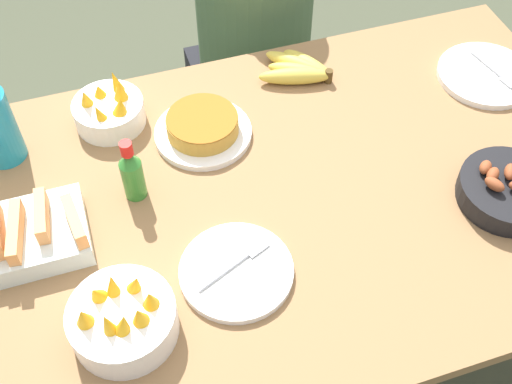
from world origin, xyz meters
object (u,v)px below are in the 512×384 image
(person_figure, at_px, (254,59))
(banana_bunch, at_px, (300,69))
(skillet, at_px, (511,190))
(empty_plate_near_front, at_px, (236,271))
(melon_tray, at_px, (10,239))
(empty_plate_far_left, at_px, (486,75))
(fruit_bowl_mango, at_px, (123,319))
(fruit_bowl_citrus, at_px, (109,110))
(frittata_plate_center, at_px, (203,128))
(hot_sauce_bottle, at_px, (132,173))

(person_figure, bearing_deg, banana_bunch, -90.83)
(skillet, bearing_deg, empty_plate_near_front, -168.19)
(melon_tray, bearing_deg, empty_plate_far_left, 7.96)
(melon_tray, height_order, empty_plate_far_left, melon_tray)
(fruit_bowl_mango, bearing_deg, empty_plate_near_front, 13.23)
(fruit_bowl_mango, xyz_separation_m, fruit_bowl_citrus, (0.07, 0.54, -0.00))
(melon_tray, xyz_separation_m, empty_plate_near_front, (0.41, -0.19, -0.03))
(empty_plate_far_left, relative_size, person_figure, 0.21)
(fruit_bowl_mango, bearing_deg, skillet, 3.69)
(frittata_plate_center, height_order, empty_plate_far_left, frittata_plate_center)
(empty_plate_far_left, relative_size, fruit_bowl_citrus, 1.47)
(empty_plate_far_left, height_order, person_figure, person_figure)
(fruit_bowl_mango, distance_m, person_figure, 1.14)
(hot_sauce_bottle, relative_size, person_figure, 0.13)
(banana_bunch, relative_size, person_figure, 0.17)
(banana_bunch, distance_m, skillet, 0.58)
(frittata_plate_center, bearing_deg, hot_sauce_bottle, -145.90)
(frittata_plate_center, bearing_deg, empty_plate_far_left, -1.88)
(empty_plate_far_left, bearing_deg, banana_bunch, 161.16)
(banana_bunch, xyz_separation_m, empty_plate_near_front, (-0.32, -0.51, -0.01))
(skillet, relative_size, hot_sauce_bottle, 2.29)
(empty_plate_near_front, distance_m, hot_sauce_bottle, 0.30)
(banana_bunch, distance_m, melon_tray, 0.79)
(fruit_bowl_citrus, bearing_deg, fruit_bowl_mango, -97.27)
(frittata_plate_center, distance_m, fruit_bowl_citrus, 0.22)
(skillet, xyz_separation_m, hot_sauce_bottle, (-0.75, 0.26, 0.04))
(frittata_plate_center, distance_m, empty_plate_near_front, 0.38)
(banana_bunch, relative_size, skillet, 0.54)
(frittata_plate_center, height_order, fruit_bowl_citrus, fruit_bowl_citrus)
(empty_plate_near_front, relative_size, fruit_bowl_mango, 1.15)
(hot_sauce_bottle, xyz_separation_m, person_figure, (0.47, 0.64, -0.32))
(melon_tray, relative_size, frittata_plate_center, 1.33)
(fruit_bowl_citrus, bearing_deg, frittata_plate_center, -29.67)
(fruit_bowl_mango, xyz_separation_m, hot_sauce_bottle, (0.08, 0.31, 0.03))
(frittata_plate_center, distance_m, hot_sauce_bottle, 0.22)
(melon_tray, xyz_separation_m, empty_plate_far_left, (1.17, 0.16, -0.03))
(banana_bunch, bearing_deg, person_figure, 89.17)
(empty_plate_near_front, bearing_deg, frittata_plate_center, 84.64)
(empty_plate_far_left, bearing_deg, hot_sauce_bottle, -173.78)
(fruit_bowl_mango, relative_size, person_figure, 0.17)
(frittata_plate_center, bearing_deg, banana_bunch, 23.92)
(banana_bunch, distance_m, person_figure, 0.48)
(fruit_bowl_mango, bearing_deg, fruit_bowl_citrus, 82.73)
(fruit_bowl_mango, relative_size, hot_sauce_bottle, 1.24)
(fruit_bowl_citrus, bearing_deg, melon_tray, -129.94)
(fruit_bowl_mango, xyz_separation_m, person_figure, (0.55, 0.95, -0.30))
(empty_plate_far_left, bearing_deg, frittata_plate_center, 178.12)
(frittata_plate_center, height_order, person_figure, person_figure)
(skillet, height_order, person_figure, person_figure)
(skillet, distance_m, fruit_bowl_mango, 0.83)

